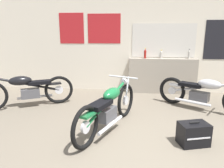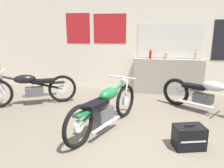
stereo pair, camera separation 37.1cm
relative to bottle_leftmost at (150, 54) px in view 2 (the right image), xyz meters
The scene contains 10 objects.
ground_plane 3.58m from the bottle_leftmost, 90.72° to the right, with size 24.00×24.00×0.00m, color #706656.
wall_back 0.32m from the bottle_leftmost, 97.04° to the left, with size 10.00×0.07×2.80m.
sill_counter 0.83m from the bottle_leftmost, ahead, with size 1.96×0.28×1.03m.
bottle_leftmost is the anchor object (origin of this frame).
bottle_left_center 0.47m from the bottle_leftmost, ahead, with size 0.08×0.08×0.24m.
bottle_center 1.25m from the bottle_leftmost, ahead, with size 0.07×0.07×0.28m.
motorcycle_silver 2.02m from the bottle_leftmost, 45.78° to the right, with size 1.90×1.25×0.86m.
motorcycle_black 3.36m from the bottle_leftmost, 150.66° to the right, with size 2.01×1.14×0.92m.
motorcycle_green 2.82m from the bottle_leftmost, 105.72° to the right, with size 0.97×2.10×0.92m.
hard_case_black 3.25m from the bottle_leftmost, 76.76° to the right, with size 0.54×0.44×0.40m.
Camera 2 is at (0.15, -2.98, 1.85)m, focal length 35.00 mm.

